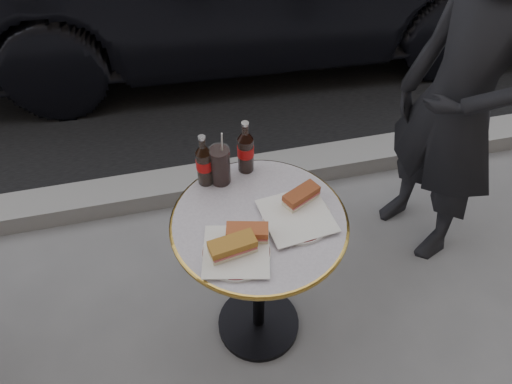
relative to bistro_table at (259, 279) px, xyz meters
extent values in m
plane|color=slate|center=(0.00, 0.00, -0.37)|extent=(80.00, 80.00, 0.00)
cube|color=gray|center=(0.00, 0.90, -0.32)|extent=(40.00, 0.20, 0.12)
cylinder|color=silver|center=(-0.11, -0.13, 0.37)|extent=(0.29, 0.29, 0.01)
cylinder|color=white|center=(0.13, -0.02, 0.37)|extent=(0.25, 0.25, 0.01)
cube|color=#AE742C|center=(-0.12, -0.12, 0.40)|extent=(0.16, 0.09, 0.05)
cube|color=#AF522C|center=(-0.06, -0.08, 0.40)|extent=(0.15, 0.10, 0.05)
cube|color=brown|center=(0.16, 0.04, 0.40)|extent=(0.15, 0.11, 0.05)
cylinder|color=black|center=(-0.09, 0.22, 0.44)|extent=(0.10, 0.10, 0.16)
imported|color=black|center=(0.92, 0.35, 0.43)|extent=(0.55, 0.67, 1.59)
camera|label=1|loc=(-0.26, -1.08, 1.68)|focal=35.00mm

